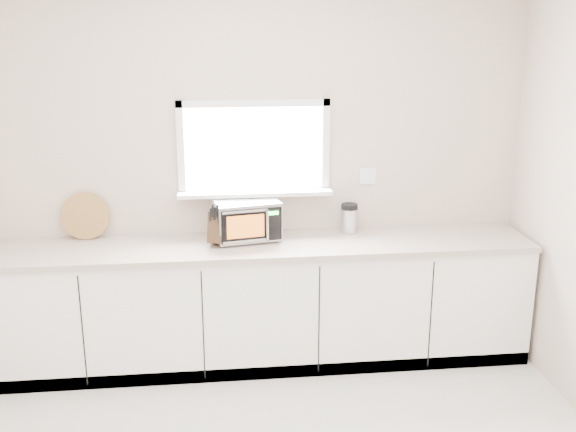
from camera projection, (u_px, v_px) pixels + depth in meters
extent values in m
cube|color=beige|center=(254.00, 175.00, 4.95)|extent=(4.00, 0.02, 2.70)
cube|color=white|center=(254.00, 148.00, 4.88)|extent=(1.00, 0.02, 0.60)
cube|color=white|center=(255.00, 193.00, 4.90)|extent=(1.12, 0.16, 0.03)
cube|color=white|center=(253.00, 103.00, 4.77)|extent=(1.10, 0.04, 0.05)
cube|color=white|center=(255.00, 192.00, 4.95)|extent=(1.10, 0.04, 0.05)
cube|color=white|center=(181.00, 150.00, 4.81)|extent=(0.05, 0.04, 0.70)
cube|color=white|center=(326.00, 147.00, 4.92)|extent=(0.05, 0.04, 0.70)
cube|color=white|center=(368.00, 176.00, 5.04)|extent=(0.12, 0.01, 0.12)
cube|color=white|center=(259.00, 305.00, 4.91)|extent=(3.92, 0.60, 0.88)
cube|color=#B4A795|center=(258.00, 246.00, 4.78)|extent=(3.92, 0.64, 0.04)
cylinder|color=black|center=(224.00, 246.00, 4.70)|extent=(0.02, 0.02, 0.01)
cylinder|color=black|center=(217.00, 235.00, 4.94)|extent=(0.02, 0.02, 0.01)
cylinder|color=black|center=(276.00, 241.00, 4.80)|extent=(0.02, 0.02, 0.01)
cylinder|color=black|center=(266.00, 230.00, 5.05)|extent=(0.02, 0.02, 0.01)
cube|color=#B6B9BE|center=(246.00, 219.00, 4.83)|extent=(0.51, 0.42, 0.27)
cube|color=black|center=(252.00, 226.00, 4.67)|extent=(0.43, 0.09, 0.24)
cube|color=orange|center=(246.00, 227.00, 4.65)|extent=(0.26, 0.05, 0.16)
cylinder|color=silver|center=(268.00, 225.00, 4.68)|extent=(0.02, 0.02, 0.21)
cube|color=black|center=(273.00, 224.00, 4.71)|extent=(0.11, 0.03, 0.23)
cube|color=#19FF33|center=(273.00, 213.00, 4.68)|extent=(0.07, 0.02, 0.03)
cube|color=silver|center=(245.00, 200.00, 4.80)|extent=(0.51, 0.42, 0.01)
cube|color=#412B17|center=(217.00, 227.00, 4.71)|extent=(0.15, 0.23, 0.25)
cube|color=black|center=(211.00, 215.00, 4.64)|extent=(0.02, 0.04, 0.09)
cube|color=black|center=(215.00, 214.00, 4.64)|extent=(0.02, 0.04, 0.09)
cube|color=black|center=(219.00, 217.00, 4.64)|extent=(0.02, 0.04, 0.09)
cube|color=black|center=(213.00, 211.00, 4.63)|extent=(0.02, 0.04, 0.09)
cube|color=black|center=(218.00, 211.00, 4.63)|extent=(0.02, 0.04, 0.09)
cylinder|color=olive|center=(85.00, 216.00, 4.83)|extent=(0.34, 0.08, 0.34)
cylinder|color=#B6B9BE|center=(349.00, 220.00, 5.00)|extent=(0.13, 0.13, 0.18)
cylinder|color=black|center=(349.00, 206.00, 4.97)|extent=(0.13, 0.13, 0.04)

